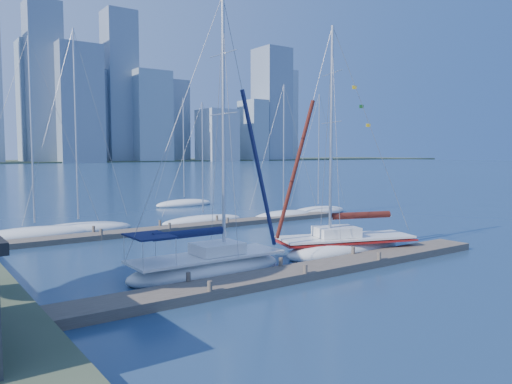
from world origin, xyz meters
TOP-DOWN VIEW (x-y plane):
  - ground at (0.00, 0.00)m, footprint 700.00×700.00m
  - near_dock at (0.00, 0.00)m, footprint 26.00×2.00m
  - far_dock at (2.00, 16.00)m, footprint 30.00×1.80m
  - sailboat_navy at (-2.98, 2.81)m, footprint 8.21×2.72m
  - sailboat_maroon at (6.22, 2.69)m, footprint 8.96×5.30m
  - bg_boat_0 at (-7.43, 18.66)m, footprint 8.74×3.59m
  - bg_boat_1 at (-4.37, 19.09)m, footprint 8.14×3.46m
  - bg_boat_3 at (5.64, 18.46)m, footprint 7.45×2.01m
  - bg_boat_4 at (13.01, 16.94)m, footprint 6.62×4.11m
  - bg_boat_5 at (17.84, 17.61)m, footprint 6.74×2.67m
  - bg_boat_7 at (10.59, 31.41)m, footprint 6.85×2.78m

SIDE VIEW (x-z plane):
  - ground at x=0.00m, z-range 0.00..0.00m
  - far_dock at x=2.00m, z-range 0.00..0.36m
  - near_dock at x=0.00m, z-range 0.00..0.40m
  - bg_boat_3 at x=5.64m, z-range -4.94..5.37m
  - bg_boat_5 at x=17.84m, z-range -5.62..6.11m
  - bg_boat_4 at x=13.01m, z-range -5.83..6.33m
  - bg_boat_7 at x=10.59m, z-range -5.82..6.33m
  - bg_boat_0 at x=-7.43m, z-range -6.73..7.28m
  - bg_boat_1 at x=-4.37m, z-range -7.21..7.79m
  - sailboat_maroon at x=6.22m, z-range -5.73..7.83m
  - sailboat_navy at x=-2.98m, z-range -5.80..8.03m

